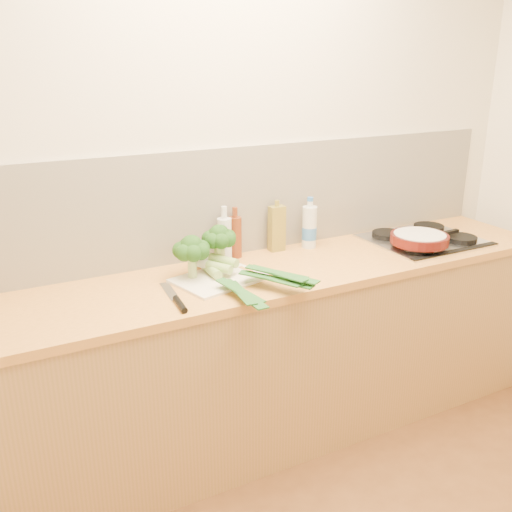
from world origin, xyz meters
The scene contains 15 objects.
room_shell centered at (0.00, 1.49, 1.17)m, with size 3.50×3.50×3.50m.
counter centered at (0.00, 1.20, 0.45)m, with size 3.20×0.62×0.90m.
gas_hob centered at (1.02, 1.20, 0.91)m, with size 0.58×0.50×0.04m.
chopping_board centered at (-0.20, 1.19, 0.91)m, with size 0.38×0.28×0.01m, color white.
broccoli_left centered at (-0.30, 1.25, 1.04)m, with size 0.17×0.17×0.20m.
broccoli_right centered at (-0.15, 1.30, 1.06)m, with size 0.16×0.16×0.21m.
leek_front centered at (-0.22, 1.15, 0.93)m, with size 0.11×0.64×0.04m.
leek_mid centered at (-0.14, 1.14, 0.95)m, with size 0.36×0.56×0.04m.
leek_back centered at (-0.12, 1.17, 0.97)m, with size 0.35×0.62×0.04m.
chefs_knife centered at (-0.46, 1.04, 0.91)m, with size 0.06×0.35×0.03m.
skillet centered at (0.89, 1.09, 0.96)m, with size 0.43×0.30×0.05m.
oil_tin centered at (0.23, 1.43, 1.02)m, with size 0.08×0.05×0.27m.
glass_bottle centered at (-0.07, 1.42, 1.01)m, with size 0.07×0.07×0.27m.
amber_bottle centered at (0.00, 1.44, 1.01)m, with size 0.06×0.06×0.26m.
water_bottle centered at (0.41, 1.40, 1.00)m, with size 0.08×0.08×0.25m.
Camera 1 is at (-1.15, -1.00, 1.85)m, focal length 40.00 mm.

